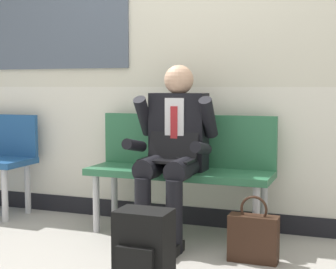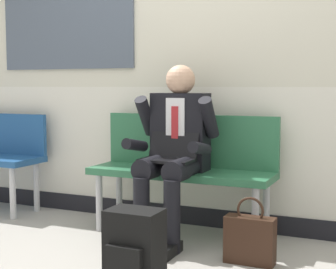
{
  "view_description": "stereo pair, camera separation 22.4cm",
  "coord_description": "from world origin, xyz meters",
  "views": [
    {
      "loc": [
        1.22,
        -3.09,
        1.08
      ],
      "look_at": [
        0.01,
        0.17,
        0.75
      ],
      "focal_mm": 54.89,
      "sensor_mm": 36.0,
      "label": 1
    },
    {
      "loc": [
        1.43,
        -3.0,
        1.08
      ],
      "look_at": [
        0.01,
        0.17,
        0.75
      ],
      "focal_mm": 54.89,
      "sensor_mm": 36.0,
      "label": 2
    }
  ],
  "objects": [
    {
      "name": "backpack",
      "position": [
        0.17,
        -0.63,
        0.21
      ],
      "size": [
        0.29,
        0.24,
        0.42
      ],
      "color": "black",
      "rests_on": "ground"
    },
    {
      "name": "handbag",
      "position": [
        0.64,
        -0.02,
        0.15
      ],
      "size": [
        0.3,
        0.12,
        0.41
      ],
      "color": "#331E14",
      "rests_on": "ground"
    },
    {
      "name": "ground_plane",
      "position": [
        0.0,
        0.0,
        0.0
      ],
      "size": [
        18.0,
        18.0,
        0.0
      ],
      "primitive_type": "plane",
      "color": "#9E9991"
    },
    {
      "name": "bench_with_person",
      "position": [
        0.02,
        0.44,
        0.52
      ],
      "size": [
        1.35,
        0.42,
        0.87
      ],
      "color": "#2D6B47",
      "rests_on": "ground"
    },
    {
      "name": "person_seated",
      "position": [
        0.02,
        0.24,
        0.65
      ],
      "size": [
        0.57,
        0.7,
        1.23
      ],
      "color": "black",
      "rests_on": "ground"
    },
    {
      "name": "station_wall",
      "position": [
        -0.02,
        0.71,
        1.39
      ],
      "size": [
        6.47,
        0.16,
        2.78
      ],
      "color": "beige",
      "rests_on": "ground"
    }
  ]
}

